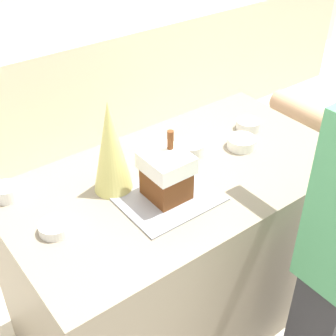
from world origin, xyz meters
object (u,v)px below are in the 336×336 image
Objects in this scene: baking_tray at (166,196)px; candy_bowl_behind_tray at (248,124)px; gingerbread_house at (166,174)px; candy_bowl_front_corner at (6,192)px; decorative_tree at (111,147)px; candy_bowl_near_tray_right at (191,148)px; candy_bowl_near_tray_left at (54,227)px; candy_bowl_beside_tree at (241,142)px.

candy_bowl_behind_tray is (0.61, 0.18, 0.02)m from baking_tray.
gingerbread_house is 0.61m from candy_bowl_front_corner.
baking_tray is 0.28m from decorative_tree.
candy_bowl_near_tray_left is at bearing -172.45° from candy_bowl_near_tray_right.
candy_bowl_beside_tree is (0.48, 0.08, -0.08)m from gingerbread_house.
candy_bowl_front_corner reaches higher than candy_bowl_near_tray_left.
candy_bowl_near_tray_right is (0.69, 0.09, 0.01)m from candy_bowl_near_tray_left.
candy_bowl_near_tray_left is (-0.43, 0.08, -0.09)m from gingerbread_house.
baking_tray is at bearing -170.31° from candy_bowl_beside_tree.
candy_bowl_behind_tray is at bearing -9.61° from candy_bowl_front_corner.
candy_bowl_beside_tree is (0.90, -0.00, 0.01)m from candy_bowl_near_tray_left.
baking_tray is at bearing -145.48° from gingerbread_house.
decorative_tree reaches higher than gingerbread_house.
baking_tray is at bearing -52.37° from decorative_tree.
candy_bowl_front_corner is (-0.75, 0.19, 0.00)m from candy_bowl_near_tray_right.
baking_tray is 0.10m from gingerbread_house.
baking_tray is 0.32m from candy_bowl_near_tray_right.
candy_bowl_near_tray_left is at bearing -77.50° from candy_bowl_front_corner.
candy_bowl_behind_tray is at bearing 0.30° from candy_bowl_near_tray_right.
decorative_tree is 0.35m from candy_bowl_near_tray_left.
candy_bowl_beside_tree is (0.48, 0.08, 0.02)m from baking_tray.
candy_bowl_front_corner is at bearing 102.50° from candy_bowl_near_tray_left.
gingerbread_house reaches higher than baking_tray.
gingerbread_house is at bearing -146.40° from candy_bowl_near_tray_right.
gingerbread_house is 0.44m from candy_bowl_near_tray_left.
candy_bowl_beside_tree is at bearing -8.17° from decorative_tree.
decorative_tree is at bearing 127.75° from gingerbread_house.
candy_bowl_near_tray_right is (0.39, 0.01, -0.16)m from decorative_tree.
candy_bowl_near_tray_left is 0.88× the size of candy_bowl_beside_tree.
candy_bowl_beside_tree is at bearing -16.24° from candy_bowl_front_corner.
candy_bowl_beside_tree reaches higher than candy_bowl_near_tray_left.
gingerbread_house is 0.49m from candy_bowl_beside_tree.
candy_bowl_beside_tree is at bearing 9.69° from baking_tray.
candy_bowl_near_tray_right is at bearing -14.08° from candy_bowl_front_corner.
candy_bowl_beside_tree is (0.21, -0.09, -0.00)m from candy_bowl_near_tray_right.
candy_bowl_front_corner is 0.78× the size of candy_bowl_beside_tree.
decorative_tree reaches higher than candy_bowl_front_corner.
candy_bowl_behind_tray is (1.10, -0.19, -0.01)m from candy_bowl_front_corner.
baking_tray is at bearing -36.63° from candy_bowl_front_corner.
candy_bowl_behind_tray reaches higher than baking_tray.
candy_bowl_near_tray_left is 0.29m from candy_bowl_front_corner.
decorative_tree is 0.76m from candy_bowl_behind_tray.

